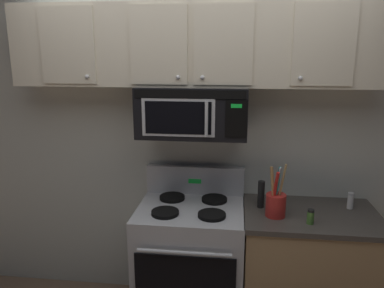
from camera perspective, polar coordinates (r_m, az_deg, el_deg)
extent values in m
cube|color=silver|center=(2.90, 0.71, 1.38)|extent=(5.20, 0.10, 2.70)
cube|color=#B7BABF|center=(2.90, -0.18, -17.91)|extent=(0.76, 0.64, 0.90)
cylinder|color=#B7BABF|center=(2.45, -1.25, -16.42)|extent=(0.61, 0.03, 0.03)
cube|color=#B7BABF|center=(2.91, 0.51, -5.52)|extent=(0.76, 0.07, 0.22)
cube|color=#19D83F|center=(2.88, 0.43, -5.75)|extent=(0.10, 0.00, 0.04)
cylinder|color=black|center=(2.58, -4.16, -10.49)|extent=(0.19, 0.19, 0.02)
cylinder|color=black|center=(2.54, 3.06, -10.86)|extent=(0.19, 0.19, 0.02)
cylinder|color=black|center=(2.84, -3.07, -8.21)|extent=(0.19, 0.19, 0.02)
cylinder|color=black|center=(2.80, 3.46, -8.50)|extent=(0.19, 0.19, 0.02)
cube|color=black|center=(2.62, 0.15, 5.06)|extent=(0.76, 0.39, 0.35)
cube|color=black|center=(2.41, -0.42, 7.66)|extent=(0.73, 0.01, 0.06)
cube|color=#B7BABF|center=(2.44, -2.16, 4.06)|extent=(0.49, 0.01, 0.25)
cube|color=black|center=(2.44, -2.16, 4.05)|extent=(0.44, 0.01, 0.22)
cube|color=black|center=(2.41, 6.81, 3.85)|extent=(0.14, 0.01, 0.25)
cube|color=#19D83F|center=(2.39, 6.87, 5.83)|extent=(0.07, 0.00, 0.03)
cylinder|color=#B7BABF|center=(2.40, 2.23, 3.87)|extent=(0.02, 0.02, 0.23)
cube|color=beige|center=(2.63, 0.23, 14.92)|extent=(2.50, 0.33, 0.55)
cube|color=beige|center=(2.69, -18.67, 14.20)|extent=(0.38, 0.01, 0.51)
sphere|color=#B7BABF|center=(2.63, -15.86, 9.94)|extent=(0.03, 0.03, 0.03)
cube|color=beige|center=(2.49, -5.22, 14.94)|extent=(0.38, 0.01, 0.51)
sphere|color=#B7BABF|center=(2.46, -2.17, 10.22)|extent=(0.03, 0.03, 0.03)
cube|color=beige|center=(2.44, 4.82, 14.97)|extent=(0.38, 0.01, 0.51)
sphere|color=#B7BABF|center=(2.44, 1.61, 10.19)|extent=(0.03, 0.03, 0.03)
cube|color=beige|center=(2.49, 19.68, 14.23)|extent=(0.38, 0.01, 0.51)
sphere|color=#B7BABF|center=(2.46, 16.37, 9.69)|extent=(0.03, 0.03, 0.03)
cube|color=tan|center=(2.95, 17.19, -18.38)|extent=(0.90, 0.62, 0.86)
cube|color=#423D38|center=(2.74, 17.85, -10.34)|extent=(0.93, 0.65, 0.03)
cylinder|color=red|center=(2.59, 12.75, -9.17)|extent=(0.13, 0.13, 0.15)
cylinder|color=#A87A47|center=(2.52, 12.34, -6.37)|extent=(0.05, 0.04, 0.27)
cylinder|color=tan|center=(2.53, 13.66, -6.11)|extent=(0.05, 0.04, 0.29)
cylinder|color=teal|center=(2.55, 13.02, -6.30)|extent=(0.05, 0.05, 0.26)
cylinder|color=silver|center=(2.53, 12.87, -6.33)|extent=(0.05, 0.06, 0.27)
cylinder|color=red|center=(2.52, 12.71, -6.72)|extent=(0.04, 0.08, 0.25)
cylinder|color=white|center=(2.88, 23.19, -8.16)|extent=(0.04, 0.04, 0.10)
cylinder|color=#B7BABF|center=(2.86, 23.30, -7.07)|extent=(0.04, 0.04, 0.02)
cylinder|color=black|center=(2.70, 10.58, -7.62)|extent=(0.05, 0.05, 0.20)
cylinder|color=#4C7F33|center=(2.55, 17.76, -10.76)|extent=(0.04, 0.04, 0.08)
cylinder|color=black|center=(2.53, 17.84, -9.74)|extent=(0.04, 0.04, 0.02)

